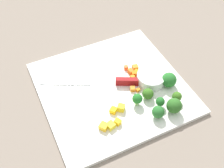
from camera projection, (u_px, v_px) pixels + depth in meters
ground_plane at (112, 89)px, 0.82m from camera, size 4.00×4.00×0.00m
cutting_board at (112, 88)px, 0.81m from camera, size 0.41×0.39×0.01m
prep_bowl at (151, 78)px, 0.81m from camera, size 0.08×0.08×0.03m
chef_knife at (110, 82)px, 0.81m from camera, size 0.26×0.15×0.02m
carrot_dice_0 at (134, 74)px, 0.83m from camera, size 0.02×0.02×0.01m
carrot_dice_1 at (138, 90)px, 0.79m from camera, size 0.01×0.01×0.01m
carrot_dice_2 at (131, 71)px, 0.84m from camera, size 0.02×0.02×0.01m
carrot_dice_3 at (133, 78)px, 0.82m from camera, size 0.02×0.02×0.01m
carrot_dice_4 at (136, 72)px, 0.84m from camera, size 0.02×0.02×0.01m
carrot_dice_5 at (135, 67)px, 0.85m from camera, size 0.02×0.02×0.01m
carrot_dice_6 at (133, 89)px, 0.80m from camera, size 0.02×0.02×0.01m
carrot_dice_7 at (126, 68)px, 0.85m from camera, size 0.01×0.01×0.01m
pepper_dice_0 at (121, 108)px, 0.75m from camera, size 0.03×0.03×0.02m
pepper_dice_1 at (111, 125)px, 0.71m from camera, size 0.02×0.02×0.01m
pepper_dice_2 at (118, 122)px, 0.72m from camera, size 0.02×0.02×0.02m
pepper_dice_3 at (113, 110)px, 0.74m from camera, size 0.02×0.02×0.01m
pepper_dice_4 at (104, 126)px, 0.71m from camera, size 0.03×0.03×0.02m
broccoli_floret_0 at (160, 102)px, 0.75m from camera, size 0.02×0.02×0.03m
broccoli_floret_1 at (158, 112)px, 0.72m from camera, size 0.03×0.03×0.04m
broccoli_floret_2 at (177, 97)px, 0.76m from camera, size 0.03×0.03×0.03m
broccoli_floret_3 at (148, 94)px, 0.77m from camera, size 0.03×0.03×0.03m
broccoli_floret_4 at (137, 99)px, 0.75m from camera, size 0.03×0.03×0.04m
broccoli_floret_5 at (174, 106)px, 0.73m from camera, size 0.04×0.04×0.05m
broccoli_floret_6 at (169, 80)px, 0.79m from camera, size 0.04×0.04×0.04m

